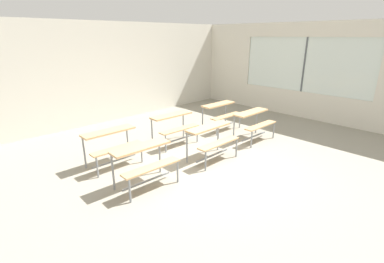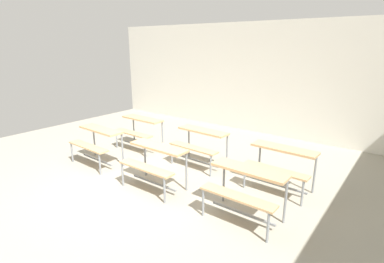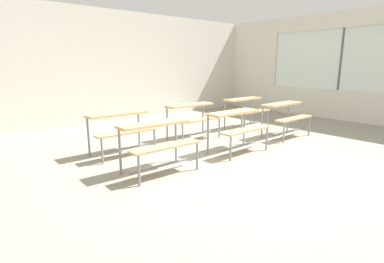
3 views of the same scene
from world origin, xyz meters
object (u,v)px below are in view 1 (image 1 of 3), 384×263
(desk_bench_r0c0, at_px, (145,157))
(desk_bench_r1c0, at_px, (112,140))
(desk_bench_r0c2, at_px, (254,119))
(desk_bench_r1c1, at_px, (174,122))
(desk_bench_r0c1, at_px, (212,135))
(desk_bench_r1c2, at_px, (221,110))

(desk_bench_r0c0, height_order, desk_bench_r1c0, same)
(desk_bench_r0c2, relative_size, desk_bench_r1c1, 0.99)
(desk_bench_r1c0, bearing_deg, desk_bench_r0c0, -89.78)
(desk_bench_r0c1, bearing_deg, desk_bench_r1c1, 88.83)
(desk_bench_r0c2, bearing_deg, desk_bench_r1c2, 87.70)
(desk_bench_r0c0, height_order, desk_bench_r1c2, same)
(desk_bench_r0c1, relative_size, desk_bench_r1c1, 0.98)
(desk_bench_r0c0, xyz_separation_m, desk_bench_r1c1, (1.73, 1.22, 0.00))
(desk_bench_r1c0, distance_m, desk_bench_r1c1, 1.72)
(desk_bench_r0c0, xyz_separation_m, desk_bench_r0c1, (1.70, -0.06, 0.00))
(desk_bench_r0c2, relative_size, desk_bench_r1c0, 1.00)
(desk_bench_r0c2, xyz_separation_m, desk_bench_r1c2, (0.06, 1.16, 0.00))
(desk_bench_r1c2, bearing_deg, desk_bench_r1c0, -179.05)
(desk_bench_r0c0, xyz_separation_m, desk_bench_r1c2, (3.45, 1.16, 0.00))
(desk_bench_r0c1, xyz_separation_m, desk_bench_r1c0, (-1.69, 1.23, 0.00))
(desk_bench_r0c2, distance_m, desk_bench_r1c0, 3.58)
(desk_bench_r0c0, distance_m, desk_bench_r1c0, 1.17)
(desk_bench_r1c1, bearing_deg, desk_bench_r0c1, -89.23)
(desk_bench_r1c1, height_order, desk_bench_r1c2, same)
(desk_bench_r0c1, bearing_deg, desk_bench_r0c2, 2.43)
(desk_bench_r0c1, distance_m, desk_bench_r1c2, 2.13)
(desk_bench_r1c2, bearing_deg, desk_bench_r0c2, -91.78)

